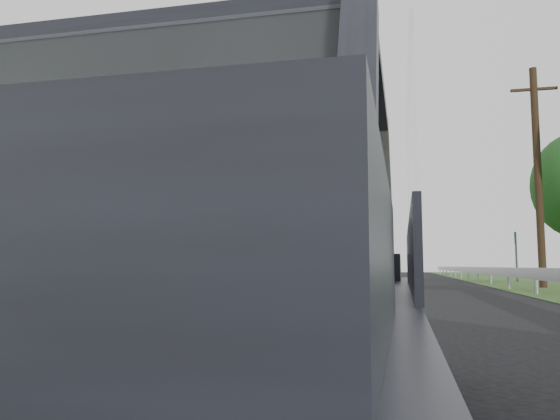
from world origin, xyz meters
The scene contains 11 objects.
subject_car centered at (0.00, 0.00, 0.72)m, with size 1.80×4.00×1.45m, color black.
dashboard centered at (0.00, 0.62, 0.85)m, with size 1.58×0.45×0.30m, color black.
driver_seat centered at (-0.40, -0.29, 0.88)m, with size 0.50×0.72×0.42m, color black.
passenger_seat centered at (0.40, -0.29, 0.88)m, with size 0.50×0.72×0.42m, color black.
steering_wheel centered at (-0.40, 0.33, 0.92)m, with size 0.36×0.36×0.04m, color black.
cat centered at (0.27, 0.58, 1.08)m, with size 0.54×0.17×0.24m, color #949496.
other_car centered at (-0.34, 17.30, 0.73)m, with size 1.75×4.42×1.46m, color silver.
highway_sign centered at (6.37, 26.85, 1.24)m, with size 0.10×0.99×2.47m, color #0D4C15.
utility_pole centered at (5.78, 19.15, 4.09)m, with size 0.27×0.27×8.19m, color #382717.
tree_5 centered at (-12.20, 14.79, 4.15)m, with size 5.47×5.47×8.29m, color #144115, non-canonical shape.
tree_6 centered at (-8.51, 33.83, 3.51)m, with size 4.63×4.63×7.02m, color #144115, non-canonical shape.
Camera 1 is at (0.86, -2.28, 0.79)m, focal length 35.00 mm.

